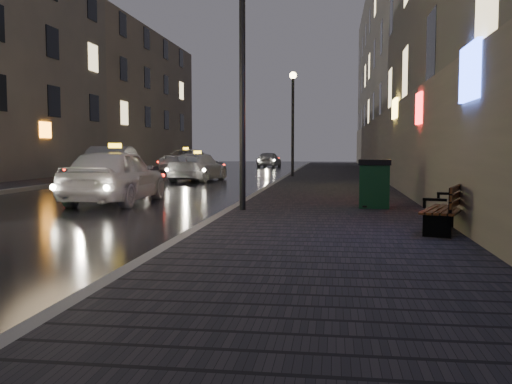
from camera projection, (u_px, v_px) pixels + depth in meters
ground at (36, 267)px, 7.67m from camera, size 120.00×120.00×0.00m
sidewalk at (333, 179)px, 27.88m from camera, size 4.60×58.00×0.15m
curb at (284, 179)px, 28.20m from camera, size 0.20×58.00×0.15m
sidewalk_far at (88, 177)px, 29.59m from camera, size 2.40×58.00×0.15m
curb_far at (112, 177)px, 29.41m from camera, size 0.20×58.00×0.15m
building_near at (394, 57)px, 30.90m from camera, size 1.80×50.00×13.00m
building_far_c at (124, 101)px, 47.60m from camera, size 6.00×22.00×11.00m
lamp_near at (242, 65)px, 13.08m from camera, size 0.36×0.36×5.28m
lamp_far at (293, 110)px, 28.88m from camera, size 0.36×0.36×5.28m
bench at (448, 208)px, 9.77m from camera, size 1.06×1.71×0.83m
trash_bin at (374, 183)px, 13.82m from camera, size 0.81×0.81×1.17m
taxi_near at (116, 176)px, 16.40m from camera, size 1.95×4.70×1.59m
car_left_mid at (109, 164)px, 26.21m from camera, size 2.32×5.24×1.67m
taxi_mid at (198, 167)px, 27.52m from camera, size 2.35×4.73×1.32m
taxi_far at (186, 160)px, 39.08m from camera, size 2.93×5.58×1.50m
car_far at (269, 159)px, 47.10m from camera, size 1.88×3.89×1.28m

